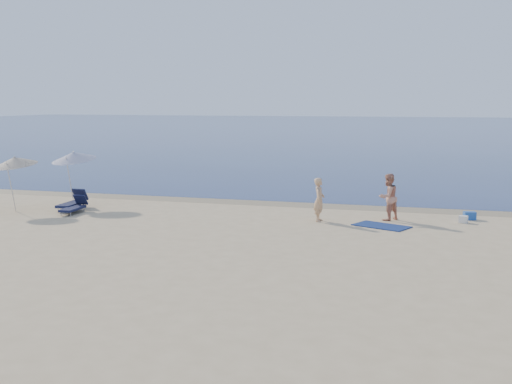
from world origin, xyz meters
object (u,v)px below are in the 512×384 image
umbrella_near (74,156)px  person_left (319,200)px  blue_cooler (470,216)px  person_right (388,197)px

umbrella_near → person_left: bearing=13.6°
person_left → blue_cooler: bearing=-74.0°
person_left → person_right: bearing=-72.4°
person_right → umbrella_near: size_ratio=0.71×
umbrella_near → person_right: bearing=18.3°
person_left → umbrella_near: bearing=82.8°
blue_cooler → person_left: bearing=-176.5°
person_left → umbrella_near: umbrella_near is taller
person_right → umbrella_near: bearing=-49.9°
person_left → umbrella_near: size_ratio=0.66×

